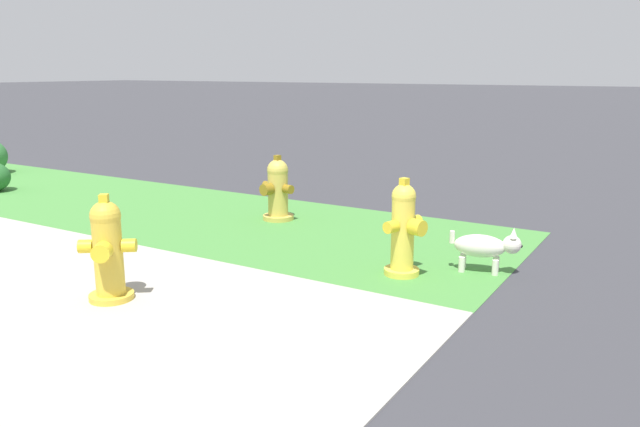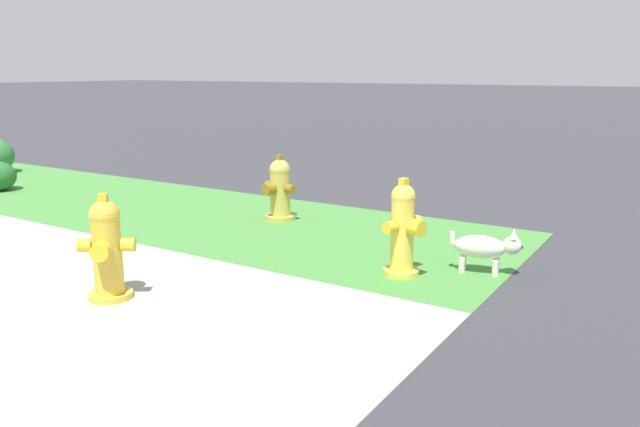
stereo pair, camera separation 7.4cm
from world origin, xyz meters
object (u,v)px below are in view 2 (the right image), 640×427
at_px(fire_hydrant_at_driveway, 280,189).
at_px(fire_hydrant_far_end, 403,230).
at_px(fire_hydrant_near_corner, 107,250).
at_px(small_white_dog, 486,247).

bearing_deg(fire_hydrant_at_driveway, fire_hydrant_far_end, 162.85).
bearing_deg(fire_hydrant_at_driveway, fire_hydrant_near_corner, 109.33).
height_order(fire_hydrant_near_corner, small_white_dog, fire_hydrant_near_corner).
bearing_deg(fire_hydrant_near_corner, fire_hydrant_far_end, -169.77).
distance_m(fire_hydrant_at_driveway, small_white_dog, 2.41).
bearing_deg(fire_hydrant_far_end, small_white_dog, 143.53).
relative_size(fire_hydrant_at_driveway, small_white_dog, 1.27).
bearing_deg(fire_hydrant_far_end, fire_hydrant_at_driveway, -100.99).
bearing_deg(small_white_dog, fire_hydrant_far_end, -156.50).
bearing_deg(fire_hydrant_near_corner, small_white_dog, -171.99).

